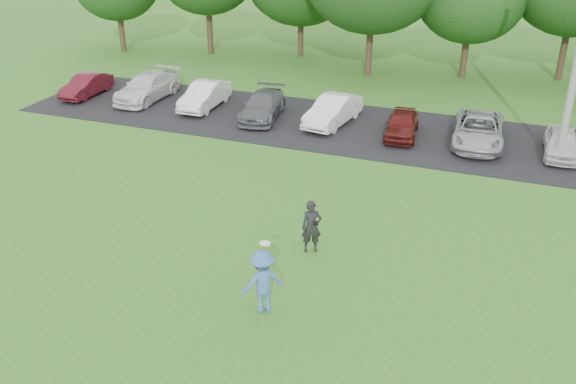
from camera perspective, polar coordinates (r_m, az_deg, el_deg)
name	(u,v)px	position (r m, az deg, el deg)	size (l,w,h in m)	color
ground	(242,289)	(17.37, -4.10, -8.62)	(100.00, 100.00, 0.00)	#2D6D1F
parking_lot	(364,129)	(28.40, 6.77, 5.54)	(32.00, 6.50, 0.03)	black
frisbee_player	(262,282)	(16.09, -2.31, -7.97)	(1.25, 1.24, 1.99)	#3C6BAB
camera_bystander	(312,227)	(18.61, 2.11, -3.11)	(0.70, 0.61, 1.61)	black
parked_cars	(356,115)	(28.32, 6.04, 6.80)	(29.89, 4.76, 1.24)	#54121B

